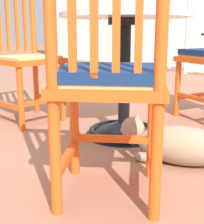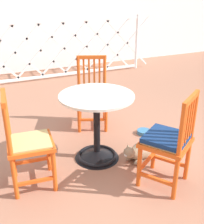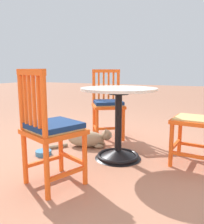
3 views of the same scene
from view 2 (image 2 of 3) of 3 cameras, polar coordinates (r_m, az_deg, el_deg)
The scene contains 9 objects.
ground_plane at distance 3.07m, azimuth 2.61°, elevation -10.13°, with size 24.00×24.00×0.00m, color #A36B51.
building_wall_backdrop at distance 6.47m, azimuth -15.04°, elevation 20.29°, with size 10.00×0.20×2.80m, color white.
lattice_fence_panel at distance 5.86m, azimuth -7.56°, elevation 12.53°, with size 3.93×0.06×1.17m.
cafe_table at distance 3.01m, azimuth -1.04°, elevation -4.52°, with size 0.76×0.76×0.73m.
orange_chair_by_planter at distance 2.61m, azimuth 13.16°, elevation -5.81°, with size 0.55×0.55×0.91m.
orange_chair_near_fence at distance 3.67m, azimuth -2.00°, elevation 3.64°, with size 0.52×0.52×0.91m.
orange_chair_facing_out at distance 2.63m, azimuth -14.80°, elevation -6.15°, with size 0.44×0.44×0.91m.
tabby_cat at distance 3.13m, azimuth 8.13°, elevation -7.51°, with size 0.66×0.44×0.23m.
pet_water_bowl at distance 3.65m, azimuth 8.38°, elevation -3.98°, with size 0.17×0.17×0.05m, color teal.
Camera 2 is at (-1.19, -2.25, 1.71)m, focal length 45.63 mm.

